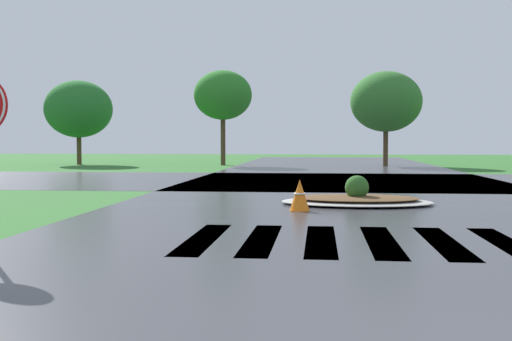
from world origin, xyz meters
TOP-DOWN VIEW (x-y plane):
  - asphalt_roadway at (0.00, 10.00)m, footprint 11.49×80.00m
  - asphalt_cross_road at (0.00, 19.27)m, footprint 90.00×10.34m
  - crosswalk_stripes at (-0.00, 5.65)m, footprint 5.85×3.09m
  - median_island at (-0.05, 11.03)m, footprint 3.54×2.26m
  - traffic_cone at (-1.34, 9.54)m, footprint 0.43×0.43m
  - background_treeline at (0.66, 32.76)m, footprint 41.16×4.09m

SIDE VIEW (x-z plane):
  - asphalt_roadway at x=0.00m, z-range 0.00..0.01m
  - asphalt_cross_road at x=0.00m, z-range 0.00..0.01m
  - crosswalk_stripes at x=0.00m, z-range 0.00..0.01m
  - median_island at x=-0.05m, z-range -0.22..0.46m
  - traffic_cone at x=-1.34m, z-range -0.01..0.66m
  - background_treeline at x=0.66m, z-range 0.76..6.34m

